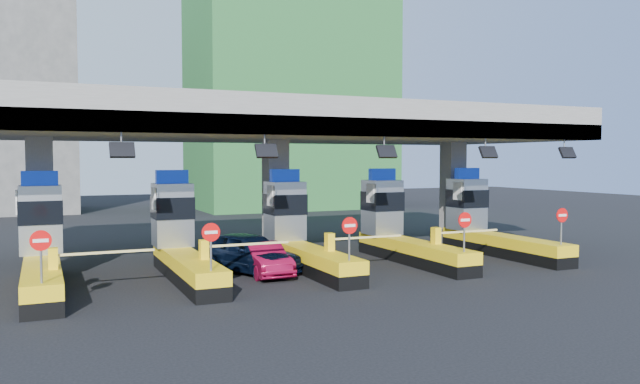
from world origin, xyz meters
name	(u,v)px	position (x,y,z in m)	size (l,w,h in m)	color
ground	(300,268)	(0.00, 0.00, 0.00)	(120.00, 120.00, 0.00)	black
toll_canopy	(276,126)	(0.00, 2.87, 6.13)	(28.00, 12.09, 7.00)	slate
toll_lane_far_left	(41,248)	(-10.00, 0.28, 1.40)	(4.43, 8.00, 4.16)	black
toll_lane_left	(180,241)	(-5.00, 0.28, 1.40)	(4.43, 8.00, 4.16)	black
toll_lane_center	(298,234)	(0.00, 0.28, 1.40)	(4.43, 8.00, 4.16)	black
toll_lane_right	(398,229)	(5.00, 0.28, 1.40)	(4.43, 8.00, 4.16)	black
toll_lane_far_right	(486,224)	(10.00, 0.28, 1.40)	(4.43, 8.00, 4.16)	black
bg_building_scaffold	(289,61)	(12.00, 32.00, 14.00)	(18.00, 12.00, 28.00)	#1E5926
van	(249,252)	(-2.33, -0.17, 0.82)	(1.95, 4.84, 1.65)	black
red_car	(263,259)	(-1.94, -0.89, 0.65)	(1.37, 3.93, 1.29)	maroon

